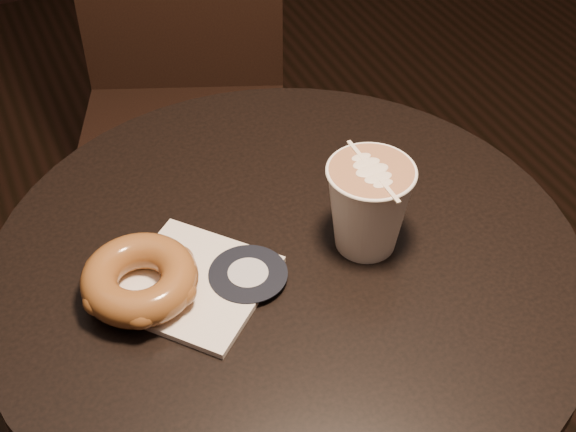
{
  "coord_description": "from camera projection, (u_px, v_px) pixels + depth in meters",
  "views": [
    {
      "loc": [
        -0.27,
        -0.59,
        1.42
      ],
      "look_at": [
        0.01,
        0.03,
        0.79
      ],
      "focal_mm": 50.0,
      "sensor_mm": 36.0,
      "label": 1
    }
  ],
  "objects": [
    {
      "name": "chair",
      "position": [
        182.0,
        67.0,
        1.57
      ],
      "size": [
        0.52,
        0.52,
        1.01
      ],
      "rotation": [
        0.0,
        0.0,
        -0.38
      ],
      "color": "black",
      "rests_on": "ground"
    },
    {
      "name": "latte_cup",
      "position": [
        368.0,
        208.0,
        0.91
      ],
      "size": [
        0.1,
        0.1,
        0.11
      ],
      "primitive_type": null,
      "color": "white",
      "rests_on": "cafe_table"
    },
    {
      "name": "cafe_table",
      "position": [
        287.0,
        361.0,
        1.07
      ],
      "size": [
        0.7,
        0.7,
        0.75
      ],
      "color": "black",
      "rests_on": "ground"
    },
    {
      "name": "doughnut",
      "position": [
        140.0,
        279.0,
        0.87
      ],
      "size": [
        0.13,
        0.13,
        0.04
      ],
      "primitive_type": "torus",
      "color": "brown",
      "rests_on": "pastry_bag"
    },
    {
      "name": "pastry_bag",
      "position": [
        194.0,
        284.0,
        0.9
      ],
      "size": [
        0.22,
        0.22,
        0.01
      ],
      "primitive_type": "cube",
      "rotation": [
        0.0,
        0.0,
        0.72
      ],
      "color": "white",
      "rests_on": "cafe_table"
    }
  ]
}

